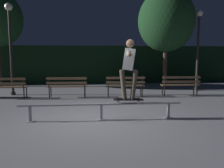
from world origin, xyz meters
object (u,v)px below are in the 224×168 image
object	(u,v)px
skateboarder	(129,64)
park_bench_rightmost	(180,83)
park_bench_leftmost	(6,85)
tree_far_right	(166,21)
park_bench_left_center	(67,85)
park_bench_right_center	(125,84)
lamp_post_right	(198,40)
lamp_post_left	(10,37)
grind_rail	(101,107)
skateboard	(128,100)

from	to	relation	value
skateboarder	park_bench_rightmost	xyz separation A→B (m)	(2.81, 3.36, -0.92)
park_bench_leftmost	tree_far_right	bearing A→B (deg)	17.12
park_bench_left_center	park_bench_right_center	distance (m)	2.38
park_bench_left_center	lamp_post_right	bearing A→B (deg)	13.16
park_bench_leftmost	park_bench_rightmost	distance (m)	7.13
park_bench_left_center	tree_far_right	bearing A→B (deg)	24.70
park_bench_left_center	park_bench_right_center	size ratio (longest dim) A/B	1.00
park_bench_rightmost	tree_far_right	world-z (taller)	tree_far_right
lamp_post_left	park_bench_right_center	bearing A→B (deg)	-11.13
skateboarder	lamp_post_left	distance (m)	6.22
grind_rail	skateboard	xyz separation A→B (m)	(0.71, 0.00, 0.17)
skateboarder	park_bench_rightmost	size ratio (longest dim) A/B	0.97
tree_far_right	lamp_post_right	world-z (taller)	tree_far_right
park_bench_leftmost	lamp_post_left	bearing A→B (deg)	93.94
skateboard	lamp_post_right	distance (m)	6.70
tree_far_right	lamp_post_left	size ratio (longest dim) A/B	1.30
skateboarder	park_bench_left_center	xyz separation A→B (m)	(-1.94, 3.36, -0.92)
park_bench_right_center	lamp_post_left	xyz separation A→B (m)	(-4.82, 0.95, 1.94)
park_bench_leftmost	lamp_post_right	distance (m)	8.89
park_bench_left_center	lamp_post_left	world-z (taller)	lamp_post_left
skateboard	lamp_post_left	xyz separation A→B (m)	(-4.37, 4.30, 1.96)
lamp_post_left	skateboard	bearing A→B (deg)	-44.55
park_bench_leftmost	park_bench_right_center	world-z (taller)	same
skateboard	park_bench_right_center	bearing A→B (deg)	82.49
park_bench_rightmost	skateboard	bearing A→B (deg)	-130.00
tree_far_right	park_bench_left_center	bearing A→B (deg)	-155.30
tree_far_right	park_bench_leftmost	bearing A→B (deg)	-162.88
lamp_post_left	park_bench_rightmost	bearing A→B (deg)	-7.50
lamp_post_right	skateboarder	bearing A→B (deg)	-131.45
park_bench_leftmost	tree_far_right	xyz separation A→B (m)	(7.18, 2.21, 2.94)
lamp_post_right	lamp_post_left	bearing A→B (deg)	-176.70
tree_far_right	skateboarder	bearing A→B (deg)	-117.29
park_bench_left_center	tree_far_right	size ratio (longest dim) A/B	0.32
skateboard	skateboarder	world-z (taller)	skateboarder
skateboard	tree_far_right	xyz separation A→B (m)	(2.88, 5.57, 2.95)
park_bench_left_center	park_bench_rightmost	world-z (taller)	same
grind_rail	park_bench_rightmost	xyz separation A→B (m)	(3.53, 3.36, 0.19)
lamp_post_left	lamp_post_right	bearing A→B (deg)	3.30
lamp_post_right	grind_rail	bearing A→B (deg)	-135.91
grind_rail	park_bench_left_center	distance (m)	3.58
skateboarder	park_bench_leftmost	size ratio (longest dim) A/B	0.97
grind_rail	skateboard	size ratio (longest dim) A/B	5.31
skateboarder	park_bench_right_center	world-z (taller)	skateboarder
park_bench_right_center	tree_far_right	world-z (taller)	tree_far_right
grind_rail	skateboard	distance (m)	0.73
tree_far_right	grind_rail	bearing A→B (deg)	-122.81
tree_far_right	park_bench_rightmost	bearing A→B (deg)	-91.53
grind_rail	park_bench_left_center	world-z (taller)	park_bench_left_center
park_bench_leftmost	park_bench_left_center	world-z (taller)	same
park_bench_leftmost	lamp_post_left	distance (m)	2.16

